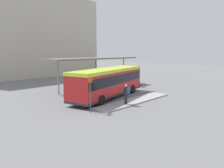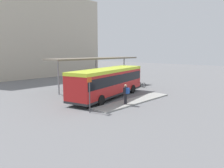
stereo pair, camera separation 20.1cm
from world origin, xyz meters
name	(u,v)px [view 1 (the left image)]	position (x,y,z in m)	size (l,w,h in m)	color
ground_plane	(109,97)	(0.00, 0.00, 0.00)	(120.00, 120.00, 0.00)	slate
curb_island	(135,101)	(0.33, -3.11, 0.06)	(9.57, 1.80, 0.12)	#9E9E99
city_bus	(109,81)	(0.01, 0.00, 1.76)	(11.08, 4.88, 3.00)	red
pedestrian_waiting	(126,93)	(-1.42, -3.49, 1.14)	(0.46, 0.49, 1.77)	#232328
bicycle_white	(141,85)	(7.66, 1.28, 0.34)	(0.48, 1.54, 0.67)	black
bicycle_yellow	(136,84)	(7.52, 1.99, 0.34)	(0.48, 1.54, 0.66)	black
bicycle_red	(132,84)	(7.61, 2.71, 0.35)	(0.48, 1.59, 0.69)	black
station_shelter	(95,59)	(2.97, 5.06, 3.77)	(13.22, 2.98, 3.94)	#706656
potted_planter_near_shelter	(95,89)	(0.35, 2.36, 0.61)	(0.74, 0.74, 1.17)	slate
platform_sign	(90,93)	(-5.10, -2.87, 1.56)	(0.44, 0.08, 2.80)	#4C4C51
station_building	(26,36)	(4.50, 26.18, 7.60)	(26.17, 12.13, 15.20)	#BCB29E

